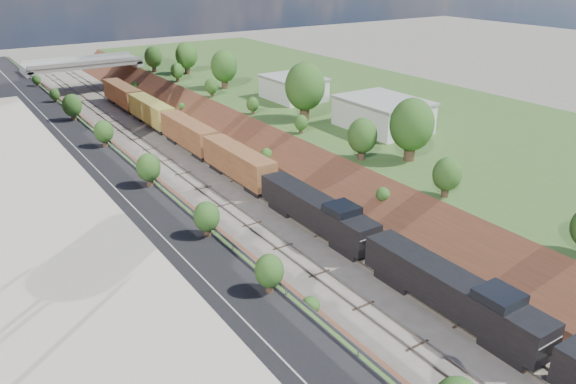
% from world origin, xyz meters
% --- Properties ---
extents(platform_right, '(44.00, 180.00, 5.00)m').
position_xyz_m(platform_right, '(33.00, 60.00, 2.50)').
color(platform_right, '#3B5F27').
rests_on(platform_right, ground).
extents(embankment_left, '(10.00, 180.00, 10.00)m').
position_xyz_m(embankment_left, '(-11.00, 60.00, 0.00)').
color(embankment_left, brown).
rests_on(embankment_left, ground).
extents(embankment_right, '(10.00, 180.00, 10.00)m').
position_xyz_m(embankment_right, '(11.00, 60.00, 0.00)').
color(embankment_right, brown).
rests_on(embankment_right, ground).
extents(rail_left_track, '(1.58, 180.00, 0.18)m').
position_xyz_m(rail_left_track, '(-2.60, 60.00, 0.09)').
color(rail_left_track, gray).
rests_on(rail_left_track, ground).
extents(rail_right_track, '(1.58, 180.00, 0.18)m').
position_xyz_m(rail_right_track, '(2.60, 60.00, 0.09)').
color(rail_right_track, gray).
rests_on(rail_right_track, ground).
extents(road, '(8.00, 180.00, 0.10)m').
position_xyz_m(road, '(-15.50, 60.00, 5.05)').
color(road, black).
rests_on(road, platform_left).
extents(guardrail, '(0.10, 171.00, 0.70)m').
position_xyz_m(guardrail, '(-11.40, 59.80, 5.55)').
color(guardrail, '#99999E').
rests_on(guardrail, platform_left).
extents(overpass, '(24.50, 8.30, 7.40)m').
position_xyz_m(overpass, '(0.00, 122.00, 4.92)').
color(overpass, gray).
rests_on(overpass, ground).
extents(white_building_near, '(9.00, 12.00, 4.00)m').
position_xyz_m(white_building_near, '(23.50, 52.00, 7.00)').
color(white_building_near, silver).
rests_on(white_building_near, platform_right).
extents(white_building_far, '(8.00, 10.00, 3.60)m').
position_xyz_m(white_building_far, '(23.00, 74.00, 6.80)').
color(white_building_far, silver).
rests_on(white_building_far, platform_right).
extents(tree_right_large, '(5.25, 5.25, 7.61)m').
position_xyz_m(tree_right_large, '(17.00, 40.00, 9.38)').
color(tree_right_large, '#473323').
rests_on(tree_right_large, platform_right).
extents(tree_left_crest, '(2.45, 2.45, 3.55)m').
position_xyz_m(tree_left_crest, '(-11.80, 20.00, 7.04)').
color(tree_left_crest, '#473323').
rests_on(tree_left_crest, platform_left).
extents(freight_train, '(2.99, 120.66, 4.55)m').
position_xyz_m(freight_train, '(2.60, 54.75, 2.54)').
color(freight_train, black).
rests_on(freight_train, ground).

